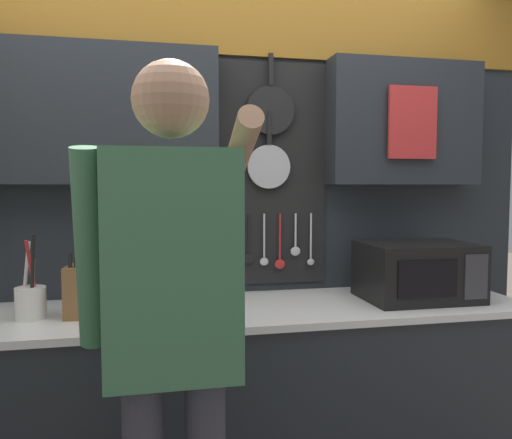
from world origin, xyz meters
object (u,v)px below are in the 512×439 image
(utensil_crock, at_px, (31,300))
(person, at_px, (173,309))
(microwave, at_px, (417,271))
(knife_block, at_px, (81,290))

(utensil_crock, relative_size, person, 0.19)
(person, bearing_deg, microwave, 29.23)
(microwave, relative_size, knife_block, 1.75)
(microwave, bearing_deg, person, -150.77)
(knife_block, xyz_separation_m, person, (0.34, -0.64, 0.06))
(microwave, distance_m, utensil_crock, 1.68)
(microwave, distance_m, knife_block, 1.49)
(knife_block, xyz_separation_m, utensil_crock, (-0.19, 0.00, -0.03))
(microwave, bearing_deg, utensil_crock, 179.95)
(person, bearing_deg, utensil_crock, 129.54)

